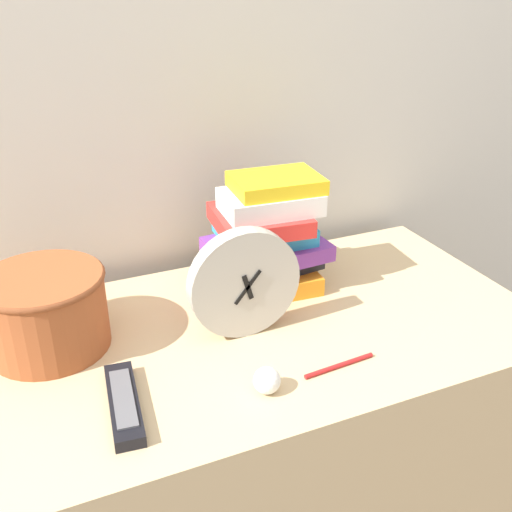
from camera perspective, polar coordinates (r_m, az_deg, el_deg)
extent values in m
cube|color=beige|center=(1.26, -12.16, 20.17)|extent=(6.00, 0.04, 2.40)
cube|color=tan|center=(1.33, -4.93, -20.73)|extent=(1.31, 0.57, 0.71)
cylinder|color=#B7B2A8|center=(1.06, -1.15, -2.59)|extent=(0.21, 0.03, 0.21)
cylinder|color=white|center=(1.06, -0.95, -2.82)|extent=(0.18, 0.01, 0.18)
cube|color=black|center=(1.05, -0.82, -2.96)|extent=(0.02, 0.01, 0.05)
cube|color=black|center=(1.05, -0.82, -2.96)|extent=(0.05, 0.01, 0.06)
cylinder|color=black|center=(1.05, -0.82, -2.96)|extent=(0.01, 0.00, 0.01)
cube|color=orange|center=(1.26, 0.35, -1.97)|extent=(0.23, 0.19, 0.04)
cube|color=#232328|center=(1.26, 0.99, -0.26)|extent=(0.21, 0.17, 0.03)
cube|color=#7A3899|center=(1.23, 1.00, 0.68)|extent=(0.24, 0.18, 0.03)
cube|color=#2D9ED1|center=(1.23, 0.77, 2.43)|extent=(0.18, 0.16, 0.04)
cube|color=red|center=(1.19, 0.35, 3.52)|extent=(0.19, 0.19, 0.03)
cube|color=white|center=(1.18, 1.36, 5.18)|extent=(0.20, 0.14, 0.04)
cube|color=yellow|center=(1.18, 1.92, 6.97)|extent=(0.18, 0.14, 0.03)
cylinder|color=#994C28|center=(1.10, -19.38, -5.03)|extent=(0.21, 0.21, 0.14)
torus|color=brown|center=(1.07, -19.89, -2.09)|extent=(0.22, 0.22, 0.01)
cube|color=black|center=(0.96, -12.47, -13.56)|extent=(0.06, 0.19, 0.02)
cube|color=#59595E|center=(0.95, -12.53, -13.02)|extent=(0.05, 0.14, 0.00)
sphere|color=white|center=(0.96, 1.05, -11.75)|extent=(0.04, 0.04, 0.04)
cylinder|color=#B21E1E|center=(1.04, 7.93, -10.29)|extent=(0.14, 0.02, 0.01)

